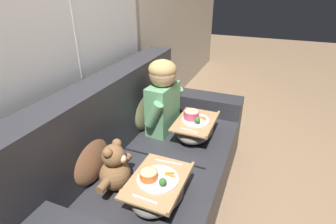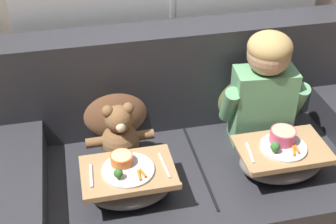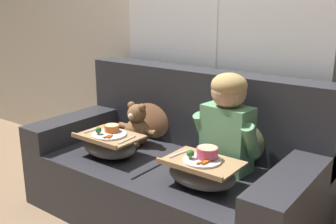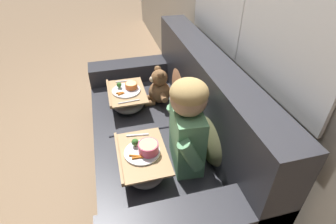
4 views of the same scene
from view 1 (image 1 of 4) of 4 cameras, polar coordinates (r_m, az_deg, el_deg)
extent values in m
plane|color=#8E7051|center=(2.18, -2.44, -18.47)|extent=(14.00, 14.00, 0.00)
cube|color=beige|center=(1.88, -20.99, 17.64)|extent=(8.00, 0.05, 2.60)
cube|color=#2D2D33|center=(2.04, -2.55, -14.38)|extent=(1.90, 0.96, 0.41)
cube|color=#2D2D33|center=(1.92, -12.88, -0.43)|extent=(1.90, 0.22, 0.55)
cube|color=#2D2D33|center=(2.54, 5.11, 2.37)|extent=(0.22, 0.96, 0.17)
cube|color=black|center=(1.90, -2.12, -9.77)|extent=(0.01, 0.70, 0.01)
ellipsoid|color=#898456|center=(2.20, -5.70, 1.29)|extent=(0.40, 0.19, 0.41)
ellipsoid|color=#B2754C|center=(1.68, -17.21, -8.78)|extent=(0.37, 0.18, 0.38)
cube|color=#66A370|center=(2.12, -1.13, 0.78)|extent=(0.31, 0.19, 0.40)
sphere|color=tan|center=(2.01, -1.21, 8.27)|extent=(0.21, 0.21, 0.21)
ellipsoid|color=tan|center=(2.00, -1.22, 9.27)|extent=(0.21, 0.21, 0.15)
cylinder|color=#66A370|center=(1.96, -3.14, -0.50)|extent=(0.09, 0.17, 0.22)
cylinder|color=#66A370|center=(2.24, 1.35, 3.12)|extent=(0.09, 0.17, 0.22)
sphere|color=brown|center=(1.64, -11.37, -13.16)|extent=(0.19, 0.19, 0.19)
sphere|color=brown|center=(1.56, -11.83, -9.27)|extent=(0.14, 0.14, 0.14)
sphere|color=brown|center=(1.49, -13.00, -8.64)|extent=(0.06, 0.06, 0.06)
sphere|color=brown|center=(1.56, -11.09, -6.73)|extent=(0.06, 0.06, 0.06)
sphere|color=beige|center=(1.53, -9.88, -10.00)|extent=(0.05, 0.05, 0.05)
sphere|color=black|center=(1.53, -9.44, -10.02)|extent=(0.02, 0.02, 0.02)
cylinder|color=brown|center=(1.55, -13.78, -15.21)|extent=(0.10, 0.05, 0.05)
cylinder|color=brown|center=(1.71, -9.34, -10.31)|extent=(0.10, 0.05, 0.05)
cylinder|color=brown|center=(1.62, -8.96, -16.81)|extent=(0.05, 0.09, 0.05)
cylinder|color=brown|center=(1.67, -7.53, -14.98)|extent=(0.05, 0.09, 0.05)
ellipsoid|color=slate|center=(2.10, 5.92, -3.81)|extent=(0.41, 0.28, 0.13)
cube|color=tan|center=(2.07, 6.02, -2.08)|extent=(0.42, 0.30, 0.01)
cube|color=tan|center=(2.03, 9.81, -2.43)|extent=(0.42, 0.02, 0.02)
cylinder|color=silver|center=(2.06, 6.03, -1.79)|extent=(0.22, 0.22, 0.01)
cylinder|color=#D64C70|center=(2.06, 5.12, -0.59)|extent=(0.12, 0.12, 0.06)
cylinder|color=#E5D189|center=(2.05, 5.15, 0.07)|extent=(0.11, 0.11, 0.01)
sphere|color=#38702D|center=(1.99, 6.42, -1.76)|extent=(0.04, 0.04, 0.04)
cylinder|color=#7A9E56|center=(2.00, 6.38, -2.34)|extent=(0.02, 0.02, 0.02)
cylinder|color=orange|center=(2.07, 7.46, -1.35)|extent=(0.04, 0.07, 0.01)
cylinder|color=orange|center=(2.09, 7.32, -1.09)|extent=(0.02, 0.07, 0.01)
cube|color=silver|center=(1.92, 4.62, -4.03)|extent=(0.03, 0.14, 0.01)
ellipsoid|color=slate|center=(1.55, -2.18, -16.68)|extent=(0.40, 0.29, 0.13)
cube|color=tan|center=(1.50, -2.23, -14.68)|extent=(0.41, 0.30, 0.01)
cube|color=tan|center=(1.45, 3.06, -15.65)|extent=(0.41, 0.02, 0.02)
cylinder|color=silver|center=(1.49, -2.24, -14.34)|extent=(0.23, 0.23, 0.01)
cylinder|color=orange|center=(1.48, -4.26, -13.53)|extent=(0.10, 0.10, 0.04)
cylinder|color=#E5D189|center=(1.47, -4.29, -12.98)|extent=(0.09, 0.09, 0.01)
sphere|color=#38702D|center=(1.42, -1.17, -14.96)|extent=(0.04, 0.04, 0.04)
cylinder|color=#7A9E56|center=(1.44, -1.17, -15.60)|extent=(0.02, 0.02, 0.02)
cylinder|color=orange|center=(1.50, 0.47, -13.61)|extent=(0.01, 0.06, 0.01)
cylinder|color=orange|center=(1.51, 0.36, -13.11)|extent=(0.03, 0.06, 0.01)
cube|color=silver|center=(1.39, -5.08, -18.42)|extent=(0.02, 0.14, 0.01)
cube|color=silver|center=(1.61, 0.14, -10.89)|extent=(0.02, 0.17, 0.01)
camera|label=2|loc=(1.42, 82.18, 21.57)|focal=50.00mm
camera|label=3|loc=(3.09, 48.49, 16.09)|focal=42.00mm
camera|label=4|loc=(2.90, 17.45, 28.70)|focal=28.00mm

